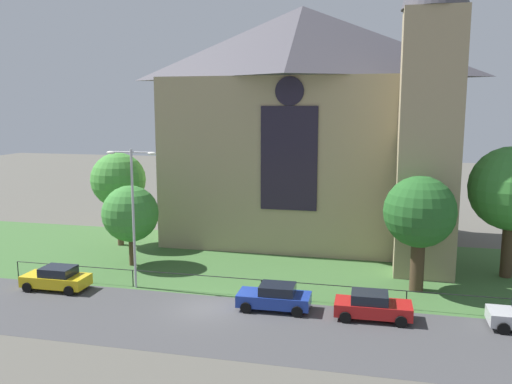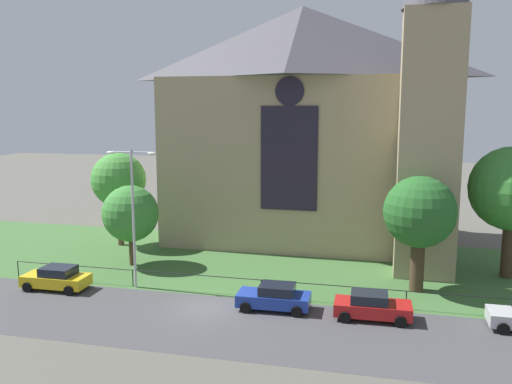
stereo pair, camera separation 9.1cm
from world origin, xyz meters
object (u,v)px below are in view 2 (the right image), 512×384
Objects in this scene: tree_left_near at (130,214)px; parked_car_yellow at (57,278)px; tree_left_far at (119,180)px; parked_car_blue at (275,297)px; tree_right_far at (512,189)px; streetlamp_near at (133,202)px; tree_right_near at (420,213)px; parked_car_red at (372,306)px; church_building at (309,123)px.

parked_car_yellow is (-2.28, -6.06, -3.14)m from tree_left_near.
parked_car_blue is at bearing -36.02° from tree_left_far.
tree_right_far is 1.00× the size of streetlamp_near.
tree_right_near is 1.75× the size of parked_car_red.
tree_right_near is 23.51m from parked_car_yellow.
tree_right_far reaches higher than tree_right_near.
tree_right_near is 1.24× the size of tree_left_near.
tree_left_near is 6.50m from tree_left_far.
tree_left_near is 18.95m from parked_car_red.
church_building is 6.13× the size of parked_car_red.
church_building is at bearing 154.33° from tree_right_far.
parked_car_blue is at bearing 178.78° from parked_car_yellow.
streetlamp_near is (-17.76, -3.60, 0.62)m from tree_right_near.
tree_right_near is 7.63m from tree_right_far.
tree_right_far is 30.08m from tree_left_far.
tree_right_far is 1.52× the size of tree_left_near.
tree_right_near reaches higher than parked_car_blue.
parked_car_yellow is 14.35m from parked_car_blue.
tree_left_near is 7.20m from parked_car_yellow.
tree_left_near is at bearing -55.25° from tree_left_far.
tree_right_near is 0.94× the size of tree_left_far.
parked_car_red is at bearing -28.50° from tree_left_far.
tree_left_far is at bearing 176.66° from tree_right_far.
church_building is 2.87× the size of tree_right_far.
parked_car_red is (19.87, -0.27, 0.00)m from parked_car_yellow.
parked_car_blue is at bearing -27.25° from tree_left_near.
tree_left_far is at bearing -37.44° from parked_car_blue.
tree_left_far is 1.86× the size of parked_car_blue.
tree_left_far is at bearing -160.61° from church_building.
church_building reaches higher than tree_left_near.
tree_left_near is 5.46m from streetlamp_near.
tree_left_near is at bearing 177.42° from tree_right_near.
streetlamp_near reaches higher than parked_car_red.
tree_left_far is 1.87× the size of parked_car_yellow.
tree_right_far is 26.75m from tree_left_near.
parked_car_red is (17.58, -6.33, -3.14)m from tree_left_near.
tree_left_far is 1.86× the size of parked_car_red.
tree_left_far reaches higher than parked_car_red.
church_building is at bearing -130.65° from parked_car_yellow.
church_building is 20.25m from parked_car_red.
tree_right_far is at bearing -162.38° from parked_car_yellow.
tree_right_far is at bearing -3.34° from tree_left_far.
tree_right_far is at bearing 7.34° from tree_left_near.
tree_right_far is at bearing -25.67° from church_building.
tree_left_far is (-23.83, 6.08, 0.51)m from tree_right_near.
tree_right_near is at bearing -148.51° from parked_car_blue.
parked_car_blue is at bearing -10.02° from streetlamp_near.
tree_left_far is 0.87× the size of streetlamp_near.
church_building is 16.81m from tree_left_far.
church_building is 3.30× the size of tree_left_far.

